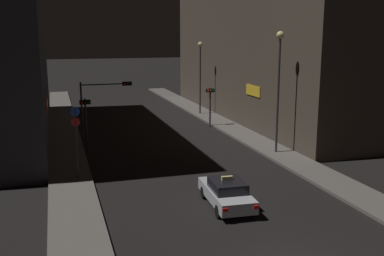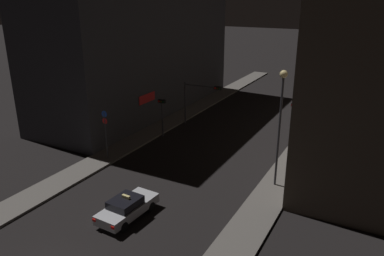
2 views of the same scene
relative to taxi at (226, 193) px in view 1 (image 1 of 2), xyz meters
The scene contains 10 objects.
sidewalk_left 21.51m from the taxi, 110.18° to the left, with size 2.51×58.28×0.18m, color #5B5651.
sidewalk_right 21.49m from the taxi, 70.03° to the left, with size 2.51×58.28×0.18m, color #5B5651.
building_facade_right 28.51m from the taxi, 57.14° to the left, with size 12.01×34.02×20.82m.
taxi is the anchor object (origin of this frame).
traffic_light_overhead 18.94m from the taxi, 102.82° to the left, with size 4.36×0.42×4.68m.
traffic_light_left_kerb 14.94m from the taxi, 113.55° to the left, with size 0.80×0.42×3.92m.
traffic_light_right_kerb 20.20m from the taxi, 73.15° to the left, with size 0.80×0.42×3.70m.
sign_pole_left 9.64m from the taxi, 137.61° to the left, with size 0.55×0.10×4.31m.
street_lamp_near_block 12.37m from the taxi, 49.89° to the left, with size 0.54×0.54×8.62m.
street_lamp_far_block 26.94m from the taxi, 74.91° to the left, with size 0.53×0.53×7.60m.
Camera 1 is at (-7.97, -13.33, 8.61)m, focal length 42.41 mm.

